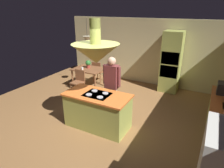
# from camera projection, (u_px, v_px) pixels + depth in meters

# --- Properties ---
(ground) EXTENTS (8.16, 8.16, 0.00)m
(ground) POSITION_uv_depth(u_px,v_px,m) (102.00, 122.00, 5.29)
(ground) COLOR olive
(wall_back) EXTENTS (6.80, 0.10, 2.55)m
(wall_back) POSITION_uv_depth(u_px,v_px,m) (146.00, 52.00, 7.65)
(wall_back) COLOR beige
(wall_back) RESTS_ON ground
(kitchen_island) EXTENTS (1.67, 0.83, 0.94)m
(kitchen_island) POSITION_uv_depth(u_px,v_px,m) (98.00, 110.00, 4.96)
(kitchen_island) COLOR #A0A84C
(kitchen_island) RESTS_ON ground
(counter_run_right) EXTENTS (0.73, 2.40, 0.92)m
(counter_run_right) POSITION_uv_depth(u_px,v_px,m) (223.00, 124.00, 4.38)
(counter_run_right) COLOR #A0A84C
(counter_run_right) RESTS_ON ground
(oven_tower) EXTENTS (0.66, 0.62, 2.19)m
(oven_tower) POSITION_uv_depth(u_px,v_px,m) (171.00, 62.00, 6.91)
(oven_tower) COLOR #A0A84C
(oven_tower) RESTS_ON ground
(dining_table) EXTENTS (1.14, 0.85, 0.76)m
(dining_table) POSITION_uv_depth(u_px,v_px,m) (89.00, 71.00, 7.34)
(dining_table) COLOR brown
(dining_table) RESTS_ON ground
(person_at_island) EXTENTS (0.53, 0.23, 1.72)m
(person_at_island) POSITION_uv_depth(u_px,v_px,m) (112.00, 83.00, 5.30)
(person_at_island) COLOR tan
(person_at_island) RESTS_ON ground
(range_hood) EXTENTS (1.10, 1.10, 1.00)m
(range_hood) POSITION_uv_depth(u_px,v_px,m) (96.00, 52.00, 4.40)
(range_hood) COLOR #A0A84C
(pendant_light_over_table) EXTENTS (0.32, 0.32, 0.82)m
(pendant_light_over_table) POSITION_uv_depth(u_px,v_px,m) (87.00, 39.00, 6.90)
(pendant_light_over_table) COLOR beige
(chair_facing_island) EXTENTS (0.40, 0.40, 0.87)m
(chair_facing_island) POSITION_uv_depth(u_px,v_px,m) (79.00, 80.00, 6.87)
(chair_facing_island) COLOR brown
(chair_facing_island) RESTS_ON ground
(chair_by_back_wall) EXTENTS (0.40, 0.40, 0.87)m
(chair_by_back_wall) POSITION_uv_depth(u_px,v_px,m) (98.00, 70.00, 7.93)
(chair_by_back_wall) COLOR brown
(chair_by_back_wall) RESTS_ON ground
(potted_plant_on_table) EXTENTS (0.20, 0.20, 0.30)m
(potted_plant_on_table) POSITION_uv_depth(u_px,v_px,m) (88.00, 64.00, 7.34)
(potted_plant_on_table) COLOR #99382D
(potted_plant_on_table) RESTS_ON dining_table
(cup_on_table) EXTENTS (0.07, 0.07, 0.09)m
(cup_on_table) POSITION_uv_depth(u_px,v_px,m) (82.00, 68.00, 7.17)
(cup_on_table) COLOR white
(cup_on_table) RESTS_ON dining_table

